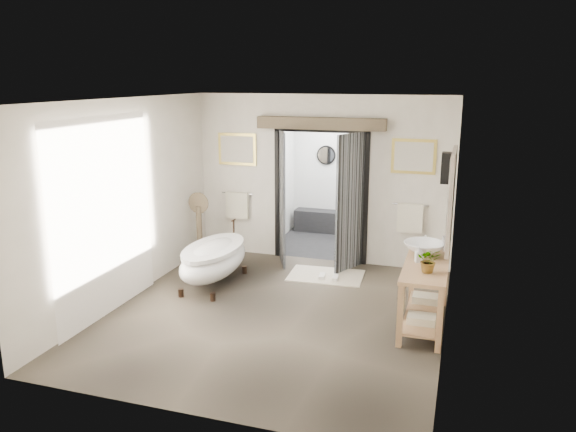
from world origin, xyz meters
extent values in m
plane|color=brown|center=(0.00, 0.00, 0.00)|extent=(5.00, 5.00, 0.00)
cube|color=silver|center=(0.00, -2.50, 1.45)|extent=(4.50, 0.02, 2.90)
cube|color=silver|center=(-2.25, 0.00, 1.45)|extent=(0.02, 5.00, 2.90)
cube|color=silver|center=(2.25, 0.00, 1.45)|extent=(0.02, 5.00, 2.90)
cube|color=silver|center=(-1.52, 2.50, 1.45)|extent=(1.45, 0.02, 2.90)
cube|color=silver|center=(1.52, 2.50, 1.45)|extent=(1.45, 0.02, 2.90)
cube|color=silver|center=(0.00, 2.50, 2.60)|extent=(1.60, 0.02, 0.60)
cube|color=silver|center=(0.00, 0.00, 2.90)|extent=(4.50, 5.00, 0.02)
cube|color=silver|center=(-2.20, -0.60, 1.35)|extent=(0.02, 2.20, 2.70)
cube|color=gray|center=(2.23, 0.28, 1.70)|extent=(0.05, 0.95, 1.25)
cube|color=silver|center=(2.19, 0.28, 1.70)|extent=(0.01, 0.80, 1.10)
cube|color=black|center=(2.13, 1.55, 1.90)|extent=(0.20, 0.20, 0.45)
sphere|color=#FFCC8C|center=(2.13, 1.55, 1.90)|extent=(0.10, 0.10, 0.10)
cube|color=black|center=(0.00, 3.50, 0.01)|extent=(2.20, 2.00, 0.01)
cube|color=silver|center=(0.00, 3.50, 2.50)|extent=(2.20, 2.00, 0.02)
cube|color=white|center=(0.00, 4.50, 1.25)|extent=(2.20, 0.02, 2.50)
cube|color=white|center=(-1.10, 3.50, 1.25)|extent=(0.02, 2.00, 2.50)
cube|color=white|center=(1.10, 3.50, 1.25)|extent=(0.02, 2.00, 2.50)
cube|color=black|center=(0.00, 4.32, 0.23)|extent=(2.00, 0.35, 0.45)
cylinder|color=silver|center=(-0.40, 4.47, 1.60)|extent=(0.40, 0.03, 0.40)
cylinder|color=silver|center=(0.40, 4.47, 1.60)|extent=(0.40, 0.03, 0.40)
cube|color=black|center=(-0.80, 2.50, 1.15)|extent=(0.07, 0.10, 2.30)
cube|color=black|center=(0.80, 2.50, 1.15)|extent=(0.07, 0.10, 2.30)
cube|color=black|center=(0.00, 2.50, 2.30)|extent=(1.67, 0.10, 0.07)
cube|color=black|center=(-0.60, 2.15, 1.15)|extent=(0.36, 0.75, 2.30)
cube|color=black|center=(0.60, 2.15, 1.15)|extent=(0.36, 0.75, 2.30)
cube|color=brown|center=(0.00, 2.40, 2.42)|extent=(2.20, 0.20, 0.20)
cube|color=gold|center=(-1.55, 2.48, 1.92)|extent=(0.72, 0.03, 0.57)
cube|color=silver|center=(-1.55, 2.46, 1.92)|extent=(0.62, 0.01, 0.47)
cube|color=gold|center=(1.55, 2.48, 1.92)|extent=(0.72, 0.03, 0.57)
cube|color=silver|center=(1.55, 2.46, 1.92)|extent=(0.62, 0.01, 0.47)
cylinder|color=silver|center=(-1.55, 2.44, 1.12)|extent=(0.60, 0.02, 0.02)
cube|color=#EFEACE|center=(-1.55, 2.42, 0.90)|extent=(0.42, 0.08, 0.48)
cylinder|color=silver|center=(1.55, 2.44, 1.12)|extent=(0.60, 0.02, 0.02)
cube|color=#EFEACE|center=(1.55, 2.42, 0.90)|extent=(0.42, 0.08, 0.48)
cylinder|color=#332319|center=(-1.53, 0.16, 0.06)|extent=(0.08, 0.08, 0.12)
cylinder|color=#332319|center=(-1.01, 0.16, 0.06)|extent=(0.08, 0.08, 0.12)
cylinder|color=#332319|center=(-1.53, 1.40, 0.06)|extent=(0.08, 0.08, 0.12)
cylinder|color=#332319|center=(-1.01, 1.40, 0.06)|extent=(0.08, 0.08, 0.12)
ellipsoid|color=white|center=(-1.27, 0.78, 0.40)|extent=(0.79, 1.76, 0.56)
cylinder|color=#332319|center=(-1.27, 1.59, 0.74)|extent=(0.03, 0.03, 0.23)
cube|color=tan|center=(1.75, -0.46, 0.42)|extent=(0.07, 0.07, 0.85)
cube|color=tan|center=(2.21, -0.46, 0.42)|extent=(0.07, 0.07, 0.85)
cube|color=tan|center=(1.75, 1.02, 0.42)|extent=(0.07, 0.07, 0.85)
cube|color=tan|center=(2.21, 1.02, 0.42)|extent=(0.07, 0.07, 0.85)
cube|color=tan|center=(1.98, 0.28, 0.82)|extent=(0.55, 1.60, 0.05)
cube|color=tan|center=(1.98, 0.28, 0.16)|extent=(0.45, 1.50, 0.03)
cylinder|color=silver|center=(1.71, 0.28, 0.60)|extent=(0.02, 1.40, 0.02)
cube|color=#EFEACE|center=(1.71, 0.13, 0.40)|extent=(0.06, 0.34, 0.42)
cube|color=#EFEACE|center=(1.98, -0.07, 0.23)|extent=(0.35, 0.25, 0.10)
cube|color=#EFEACE|center=(1.98, 0.63, 0.23)|extent=(0.35, 0.25, 0.10)
cube|color=brown|center=(-1.96, 1.68, 0.04)|extent=(0.24, 0.24, 0.09)
cylinder|color=brown|center=(-1.96, 1.68, 0.55)|extent=(0.10, 0.10, 0.93)
cylinder|color=silver|center=(-1.96, 1.70, 1.08)|extent=(0.33, 0.02, 0.33)
cylinder|color=brown|center=(-1.96, 1.69, 1.08)|extent=(0.37, 0.02, 0.37)
cube|color=#C4AE96|center=(0.31, 1.69, 0.01)|extent=(1.25, 0.87, 0.01)
cube|color=silver|center=(0.27, 1.56, 0.04)|extent=(0.12, 0.25, 0.05)
cube|color=silver|center=(0.49, 1.56, 0.04)|extent=(0.12, 0.25, 0.05)
imported|color=white|center=(1.92, 0.58, 0.94)|extent=(0.64, 0.64, 0.19)
imported|color=gray|center=(2.02, -0.08, 1.01)|extent=(0.30, 0.27, 0.31)
imported|color=gray|center=(1.88, 0.29, 0.96)|extent=(0.12, 0.12, 0.21)
imported|color=gray|center=(1.90, 0.95, 0.94)|extent=(0.15, 0.15, 0.18)
camera|label=1|loc=(2.35, -6.80, 3.18)|focal=35.00mm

